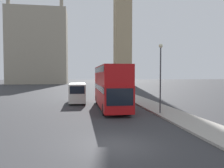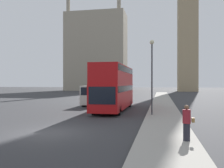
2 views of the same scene
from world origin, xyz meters
TOP-DOWN VIEW (x-y plane):
  - ground_plane at (0.00, 0.00)m, footprint 300.00×300.00m
  - building_block_distant at (-17.52, 77.77)m, footprint 22.00×11.13m
  - red_double_decker_bus at (1.56, 11.93)m, footprint 2.55×10.86m
  - white_van at (-1.94, 17.25)m, footprint 2.00×6.03m
  - street_lamp at (5.46, 7.82)m, footprint 0.36×0.36m

SIDE VIEW (x-z plane):
  - ground_plane at x=0.00m, z-range 0.00..0.00m
  - white_van at x=-1.94m, z-range 0.10..2.55m
  - red_double_decker_bus at x=1.56m, z-range 0.25..4.71m
  - street_lamp at x=5.46m, z-range 1.07..7.22m
  - building_block_distant at x=-17.52m, z-range -3.10..31.94m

